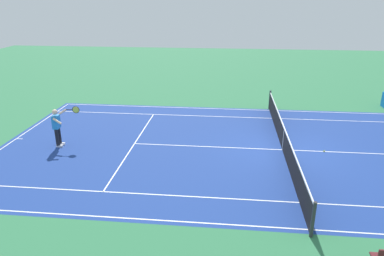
{
  "coord_description": "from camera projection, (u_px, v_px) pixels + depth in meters",
  "views": [
    {
      "loc": [
        2.37,
        14.14,
        6.17
      ],
      "look_at": [
        3.83,
        0.17,
        0.9
      ],
      "focal_mm": 33.43,
      "sensor_mm": 36.0,
      "label": 1
    }
  ],
  "objects": [
    {
      "name": "tennis_net",
      "position": [
        284.0,
        139.0,
        14.93
      ],
      "size": [
        0.1,
        11.7,
        1.08
      ],
      "color": "#2D2D33",
      "rests_on": "ground_plane"
    },
    {
      "name": "ground_plane",
      "position": [
        282.0,
        150.0,
        15.1
      ],
      "size": [
        60.0,
        60.0,
        0.0
      ],
      "primitive_type": "plane",
      "color": "#2D7247"
    },
    {
      "name": "tennis_player_near",
      "position": [
        58.0,
        126.0,
        15.19
      ],
      "size": [
        1.04,
        0.78,
        1.7
      ],
      "color": "black",
      "rests_on": "ground_plane"
    },
    {
      "name": "tennis_ball",
      "position": [
        324.0,
        151.0,
        14.9
      ],
      "size": [
        0.07,
        0.07,
        0.07
      ],
      "primitive_type": "sphere",
      "color": "#CCE01E",
      "rests_on": "ground_plane"
    },
    {
      "name": "court_slab",
      "position": [
        282.0,
        150.0,
        15.1
      ],
      "size": [
        24.2,
        11.4,
        0.0
      ],
      "primitive_type": "cube",
      "color": "navy",
      "rests_on": "ground_plane"
    },
    {
      "name": "court_line_markings",
      "position": [
        282.0,
        150.0,
        15.1
      ],
      "size": [
        23.85,
        11.05,
        0.01
      ],
      "color": "white",
      "rests_on": "ground_plane"
    }
  ]
}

